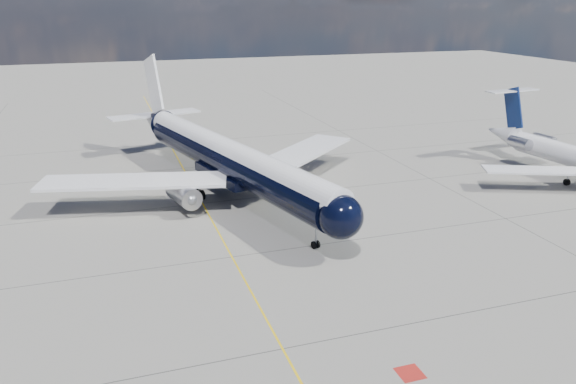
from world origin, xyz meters
name	(u,v)px	position (x,y,z in m)	size (l,w,h in m)	color
ground	(195,190)	(0.00, 30.00, 0.00)	(320.00, 320.00, 0.00)	gray
taxiway_centerline	(203,203)	(0.00, 25.00, 0.00)	(0.16, 160.00, 0.01)	#E4BA0C
red_marking	(410,373)	(6.80, -10.00, 0.00)	(1.60, 1.60, 0.01)	maroon
main_airliner	(224,157)	(3.30, 27.51, 4.61)	(40.92, 50.64, 14.84)	black
regional_jet	(576,156)	(46.84, 18.26, 3.37)	(27.35, 31.52, 10.67)	white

